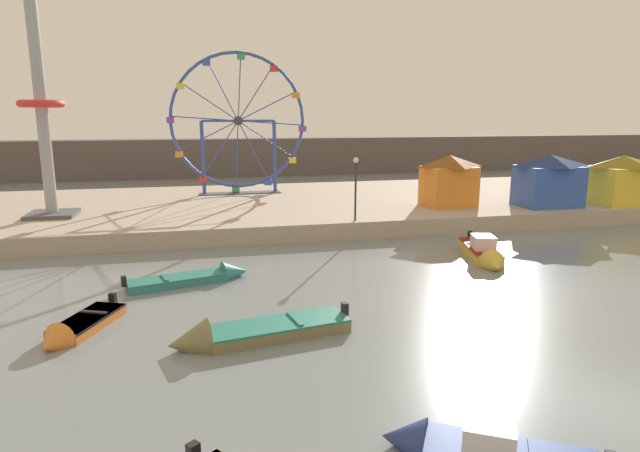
% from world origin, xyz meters
% --- Properties ---
extents(ground_plane, '(240.00, 240.00, 0.00)m').
position_xyz_m(ground_plane, '(0.00, 0.00, 0.00)').
color(ground_plane, slate).
extents(quay_promenade, '(110.00, 18.54, 1.04)m').
position_xyz_m(quay_promenade, '(0.00, 28.37, 0.52)').
color(quay_promenade, tan).
rests_on(quay_promenade, ground_plane).
extents(distant_town_skyline, '(140.00, 3.00, 4.40)m').
position_xyz_m(distant_town_skyline, '(0.00, 53.54, 2.20)').
color(distant_town_skyline, '#564C47').
rests_on(distant_town_skyline, ground_plane).
extents(motorboat_olive_wood, '(6.25, 2.48, 1.42)m').
position_xyz_m(motorboat_olive_wood, '(-8.84, 6.26, 0.24)').
color(motorboat_olive_wood, olive).
rests_on(motorboat_olive_wood, ground_plane).
extents(motorboat_navy_blue, '(4.47, 3.25, 1.29)m').
position_xyz_m(motorboat_navy_blue, '(-4.58, -1.00, 0.27)').
color(motorboat_navy_blue, navy).
rests_on(motorboat_navy_blue, ground_plane).
extents(motorboat_teal_painted, '(5.49, 2.47, 1.12)m').
position_xyz_m(motorboat_teal_painted, '(-10.17, 13.04, 0.20)').
color(motorboat_teal_painted, teal).
rests_on(motorboat_teal_painted, ground_plane).
extents(motorboat_mustard_yellow, '(2.57, 5.55, 1.56)m').
position_xyz_m(motorboat_mustard_yellow, '(3.88, 13.34, 0.38)').
color(motorboat_mustard_yellow, gold).
rests_on(motorboat_mustard_yellow, ground_plane).
extents(motorboat_orange_hull, '(2.58, 3.92, 1.13)m').
position_xyz_m(motorboat_orange_hull, '(-14.32, 7.96, 0.21)').
color(motorboat_orange_hull, orange).
rests_on(motorboat_orange_hull, ground_plane).
extents(ferris_wheel_blue_frame, '(10.71, 1.20, 10.90)m').
position_xyz_m(ferris_wheel_blue_frame, '(-6.84, 32.30, 6.51)').
color(ferris_wheel_blue_frame, '#334CA8').
rests_on(ferris_wheel_blue_frame, quay_promenade).
extents(drop_tower_steel_tower, '(2.80, 2.80, 14.47)m').
position_xyz_m(drop_tower_steel_tower, '(-19.01, 25.28, 7.29)').
color(drop_tower_steel_tower, '#999EA3').
rests_on(drop_tower_steel_tower, quay_promenade).
extents(carnival_booth_yellow_awning, '(4.88, 3.72, 3.39)m').
position_xyz_m(carnival_booth_yellow_awning, '(19.01, 21.50, 2.80)').
color(carnival_booth_yellow_awning, yellow).
rests_on(carnival_booth_yellow_awning, quay_promenade).
extents(carnival_booth_orange_canopy, '(3.92, 3.05, 3.48)m').
position_xyz_m(carnival_booth_orange_canopy, '(6.68, 23.28, 2.85)').
color(carnival_booth_orange_canopy, orange).
rests_on(carnival_booth_orange_canopy, quay_promenade).
extents(carnival_booth_blue_tent, '(4.40, 3.16, 3.54)m').
position_xyz_m(carnival_booth_blue_tent, '(13.26, 21.65, 2.88)').
color(carnival_booth_blue_tent, '#3356B7').
rests_on(carnival_booth_blue_tent, quay_promenade).
extents(promenade_lamp_near, '(0.32, 0.32, 3.75)m').
position_xyz_m(promenade_lamp_near, '(-1.05, 19.71, 3.50)').
color(promenade_lamp_near, '#2D2D33').
rests_on(promenade_lamp_near, quay_promenade).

